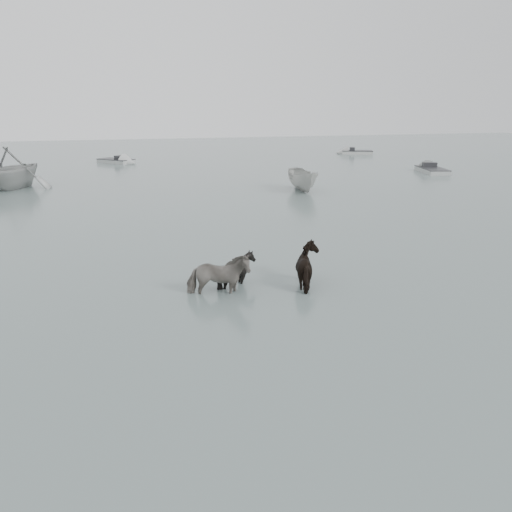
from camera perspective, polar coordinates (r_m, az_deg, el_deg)
name	(u,v)px	position (r m, az deg, el deg)	size (l,w,h in m)	color
ground	(255,291)	(14.97, -0.07, -4.06)	(140.00, 140.00, 0.00)	#536360
pony_pinto	(218,269)	(14.53, -4.38, -1.50)	(0.84, 1.85, 1.57)	black
pony_dark	(311,260)	(15.43, 6.36, -0.51)	(1.52, 1.30, 1.53)	black
pony_black	(237,264)	(15.37, -2.24, -0.90)	(1.06, 1.20, 1.32)	black
rowboat_trail	(12,166)	(36.96, -26.08, 9.18)	(4.71, 5.46, 2.88)	#A2A4A2
boat_small	(303,179)	(32.56, 5.37, 8.79)	(1.51, 4.00, 1.55)	#AEAEAA
skiff_port	(432,168)	(43.72, 19.49, 9.47)	(5.39, 1.60, 0.75)	#A5A7A5
skiff_mid	(116,159)	(49.90, -15.71, 10.62)	(4.87, 1.60, 0.75)	#A9ACA9
skiff_star	(357,151)	(58.06, 11.48, 11.72)	(4.67, 1.60, 0.75)	#B0B0AB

